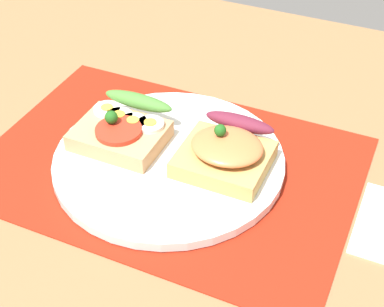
% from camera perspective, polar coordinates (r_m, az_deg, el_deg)
% --- Properties ---
extents(ground_plane, '(1.20, 0.90, 0.03)m').
position_cam_1_polar(ground_plane, '(0.70, -2.23, -2.22)').
color(ground_plane, olive).
extents(placemat, '(0.44, 0.31, 0.00)m').
position_cam_1_polar(placemat, '(0.69, -2.26, -1.14)').
color(placemat, maroon).
rests_on(placemat, ground_plane).
extents(plate, '(0.27, 0.27, 0.01)m').
position_cam_1_polar(plate, '(0.69, -2.28, -0.68)').
color(plate, white).
rests_on(plate, placemat).
extents(sandwich_egg_tomato, '(0.11, 0.10, 0.04)m').
position_cam_1_polar(sandwich_egg_tomato, '(0.71, -6.67, 2.59)').
color(sandwich_egg_tomato, tan).
rests_on(sandwich_egg_tomato, plate).
extents(sandwich_salmon, '(0.10, 0.11, 0.05)m').
position_cam_1_polar(sandwich_salmon, '(0.66, 3.40, 0.25)').
color(sandwich_salmon, tan).
rests_on(sandwich_salmon, plate).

